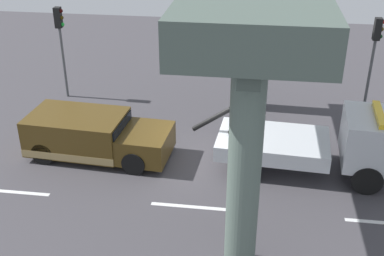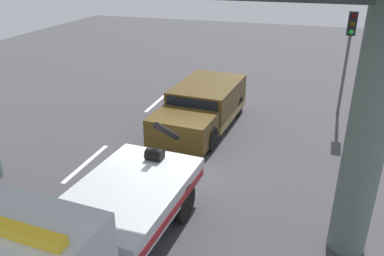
# 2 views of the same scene
# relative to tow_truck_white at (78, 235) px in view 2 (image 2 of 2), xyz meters

# --- Properties ---
(ground_plane) EXTENTS (60.00, 40.00, 0.10)m
(ground_plane) POSITION_rel_tow_truck_white_xyz_m (-4.41, 0.05, -1.25)
(ground_plane) COLOR #423F44
(lane_stripe_west) EXTENTS (2.60, 0.16, 0.01)m
(lane_stripe_west) POSITION_rel_tow_truck_white_xyz_m (-10.41, -2.69, -1.20)
(lane_stripe_west) COLOR silver
(lane_stripe_west) RESTS_ON ground
(lane_stripe_mid) EXTENTS (2.60, 0.16, 0.01)m
(lane_stripe_mid) POSITION_rel_tow_truck_white_xyz_m (-4.41, -2.69, -1.20)
(lane_stripe_mid) COLOR silver
(lane_stripe_mid) RESTS_ON ground
(tow_truck_white) EXTENTS (7.32, 2.78, 2.46)m
(tow_truck_white) POSITION_rel_tow_truck_white_xyz_m (0.00, 0.00, 0.00)
(tow_truck_white) COLOR silver
(tow_truck_white) RESTS_ON ground
(towed_van_green) EXTENTS (5.33, 2.51, 1.58)m
(towed_van_green) POSITION_rel_tow_truck_white_xyz_m (-8.46, 0.06, -0.42)
(towed_van_green) COLOR #4C3814
(towed_van_green) RESTS_ON ground
(traffic_light_near) EXTENTS (0.39, 0.32, 4.20)m
(traffic_light_near) POSITION_rel_tow_truck_white_xyz_m (-11.39, 5.15, 1.86)
(traffic_light_near) COLOR #515456
(traffic_light_near) RESTS_ON ground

